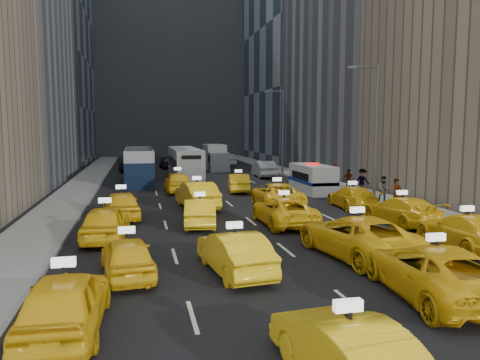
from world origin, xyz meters
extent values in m
plane|color=black|center=(0.00, 0.00, 0.00)|extent=(160.00, 160.00, 0.00)
cube|color=gray|center=(-10.50, 25.00, 0.07)|extent=(3.00, 90.00, 0.15)
cube|color=gray|center=(10.50, 25.00, 0.07)|extent=(3.00, 90.00, 0.15)
cube|color=slate|center=(-9.05, 25.00, 0.09)|extent=(0.15, 90.00, 0.18)
cube|color=slate|center=(9.05, 25.00, 0.09)|extent=(0.15, 90.00, 0.18)
cube|color=#2D3847|center=(-20.50, 54.00, 21.00)|extent=(16.00, 22.00, 42.00)
cube|color=slate|center=(0.00, 72.00, 20.00)|extent=(30.00, 12.00, 40.00)
cylinder|color=#595B60|center=(9.30, 12.00, 4.50)|extent=(0.20, 0.20, 9.00)
cylinder|color=#595B60|center=(8.40, 12.00, 8.80)|extent=(1.80, 0.12, 0.12)
cube|color=slate|center=(7.50, 12.00, 8.75)|extent=(0.50, 0.22, 0.12)
cylinder|color=#595B60|center=(9.30, 32.00, 4.50)|extent=(0.20, 0.20, 9.00)
cylinder|color=#595B60|center=(8.40, 32.00, 8.80)|extent=(1.80, 0.12, 0.12)
cube|color=slate|center=(7.50, 32.00, 8.75)|extent=(0.50, 0.22, 0.12)
imported|color=yellow|center=(-7.59, -4.33, 0.77)|extent=(1.97, 4.58, 1.54)
imported|color=yellow|center=(-2.01, -7.98, 0.70)|extent=(1.95, 4.38, 1.40)
imported|color=yellow|center=(2.61, -4.02, 0.78)|extent=(3.10, 5.83, 1.56)
imported|color=yellow|center=(-6.22, -0.20, 0.68)|extent=(2.07, 4.16, 1.36)
imported|color=yellow|center=(-2.66, -0.58, 0.73)|extent=(2.10, 4.57, 1.45)
imported|color=yellow|center=(2.39, 0.52, 0.80)|extent=(3.40, 6.06, 1.60)
imported|color=yellow|center=(7.23, 0.52, 0.73)|extent=(2.34, 5.17, 1.47)
imported|color=yellow|center=(-7.27, 5.30, 0.78)|extent=(2.15, 4.70, 1.56)
imported|color=yellow|center=(-2.80, 7.42, 0.71)|extent=(2.01, 4.44, 1.41)
imported|color=yellow|center=(1.45, 6.80, 0.72)|extent=(2.41, 5.20, 1.44)
imported|color=yellow|center=(7.42, 5.63, 0.72)|extent=(2.48, 5.11, 1.43)
imported|color=yellow|center=(-6.74, 10.19, 0.77)|extent=(2.32, 4.71, 1.55)
imported|color=yellow|center=(-2.29, 12.72, 0.83)|extent=(2.36, 5.22, 1.66)
imported|color=yellow|center=(2.67, 12.07, 0.77)|extent=(2.86, 5.67, 1.54)
imported|color=yellow|center=(7.10, 10.64, 0.68)|extent=(2.23, 4.83, 1.37)
imported|color=yellow|center=(-2.85, 20.08, 0.81)|extent=(1.94, 4.79, 1.63)
imported|color=yellow|center=(1.81, 19.56, 0.70)|extent=(2.06, 4.44, 1.41)
cube|color=silver|center=(7.29, 17.91, 1.07)|extent=(2.30, 5.44, 2.14)
cylinder|color=black|center=(6.42, 16.14, 0.43)|extent=(0.28, 0.86, 0.86)
cylinder|color=black|center=(8.16, 16.14, 0.43)|extent=(0.28, 0.86, 0.86)
cylinder|color=black|center=(6.42, 19.69, 0.43)|extent=(0.28, 0.86, 0.86)
cylinder|color=black|center=(8.16, 19.69, 0.43)|extent=(0.28, 0.86, 0.86)
cube|color=navy|center=(7.29, 17.91, 0.92)|extent=(2.34, 5.44, 0.24)
cube|color=red|center=(7.29, 17.91, 2.22)|extent=(0.99, 0.39, 0.16)
cube|color=black|center=(-5.72, 27.25, 1.54)|extent=(2.49, 10.61, 3.08)
cylinder|color=black|center=(-6.77, 22.85, 0.55)|extent=(0.28, 1.10, 1.10)
cylinder|color=black|center=(-4.66, 22.85, 0.55)|extent=(0.28, 1.10, 1.10)
cylinder|color=black|center=(-6.77, 31.64, 0.55)|extent=(0.28, 1.10, 1.10)
cylinder|color=black|center=(-4.66, 31.64, 0.55)|extent=(0.28, 1.10, 1.10)
cube|color=silver|center=(-1.37, 29.67, 1.50)|extent=(2.91, 11.74, 3.01)
cylinder|color=black|center=(-2.43, 24.74, 0.55)|extent=(0.28, 1.10, 1.10)
cylinder|color=black|center=(-0.30, 24.74, 0.55)|extent=(0.28, 1.10, 1.10)
cylinder|color=black|center=(-2.43, 34.59, 0.55)|extent=(0.28, 1.10, 1.10)
cylinder|color=black|center=(-0.30, 34.59, 0.55)|extent=(0.28, 1.10, 1.10)
cube|color=silver|center=(3.20, 38.82, 1.50)|extent=(2.75, 6.73, 3.01)
cylinder|color=black|center=(2.22, 36.44, 0.55)|extent=(0.28, 1.10, 1.10)
cylinder|color=black|center=(4.17, 36.44, 0.55)|extent=(0.28, 1.10, 1.10)
cylinder|color=black|center=(2.22, 41.21, 0.55)|extent=(0.28, 1.10, 1.10)
cylinder|color=black|center=(4.17, 41.21, 0.55)|extent=(0.28, 1.10, 1.10)
imported|color=#ACAEB4|center=(6.66, 29.76, 0.83)|extent=(2.05, 5.12, 1.66)
imported|color=black|center=(-6.68, 38.80, 0.72)|extent=(2.90, 5.40, 1.44)
imported|color=slate|center=(2.19, 47.27, 0.77)|extent=(2.50, 5.42, 1.54)
imported|color=black|center=(-2.23, 42.12, 0.73)|extent=(2.05, 4.42, 1.47)
imported|color=#989C9F|center=(5.60, 44.69, 0.78)|extent=(1.82, 4.79, 1.56)
imported|color=gray|center=(9.30, 9.26, 1.05)|extent=(0.75, 0.60, 1.79)
imported|color=gray|center=(9.86, 11.73, 0.99)|extent=(0.92, 0.71, 1.67)
imported|color=gray|center=(10.28, 15.59, 1.07)|extent=(1.23, 0.60, 1.84)
imported|color=gray|center=(10.45, 18.27, 0.93)|extent=(0.97, 0.55, 1.56)
imported|color=gray|center=(10.34, 20.54, 1.06)|extent=(0.97, 0.67, 1.82)
imported|color=gray|center=(9.66, 23.96, 1.08)|extent=(1.79, 1.10, 1.86)
camera|label=1|loc=(-5.80, -15.81, 4.93)|focal=35.00mm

